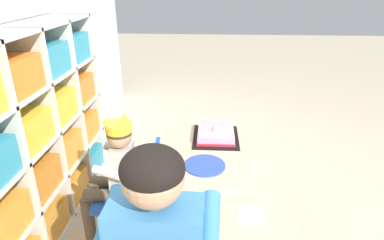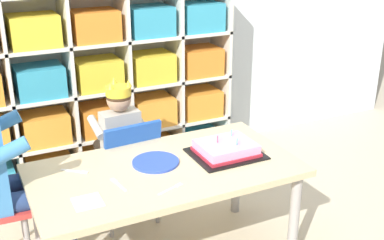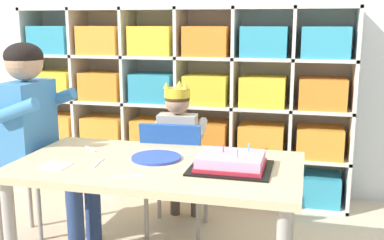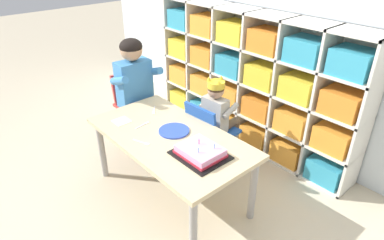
{
  "view_description": "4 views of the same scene",
  "coord_description": "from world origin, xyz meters",
  "px_view_note": "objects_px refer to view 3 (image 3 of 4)",
  "views": [
    {
      "loc": [
        -1.56,
        0.04,
        1.5
      ],
      "look_at": [
        0.23,
        0.14,
        0.71
      ],
      "focal_mm": 30.58,
      "sensor_mm": 36.0,
      "label": 1
    },
    {
      "loc": [
        -0.8,
        -1.94,
        1.62
      ],
      "look_at": [
        0.22,
        0.15,
        0.7
      ],
      "focal_mm": 46.21,
      "sensor_mm": 36.0,
      "label": 2
    },
    {
      "loc": [
        0.63,
        -1.88,
        1.16
      ],
      "look_at": [
        0.15,
        0.04,
        0.74
      ],
      "focal_mm": 43.8,
      "sensor_mm": 36.0,
      "label": 3
    },
    {
      "loc": [
        1.65,
        -1.24,
        1.82
      ],
      "look_at": [
        0.15,
        0.08,
        0.71
      ],
      "focal_mm": 31.39,
      "sensor_mm": 36.0,
      "label": 4
    }
  ],
  "objects_px": {
    "classroom_chair_adult_side": "(23,160)",
    "adult_helper_seated": "(39,122)",
    "classroom_chair_blue": "(175,167)",
    "birthday_cake_on_tray": "(231,163)",
    "paper_plate_stack": "(156,158)",
    "fork_beside_plate_stack": "(99,162)",
    "fork_at_table_front_edge": "(129,176)",
    "activity_table": "(158,176)",
    "child_with_crown": "(179,137)",
    "fork_near_cake_tray": "(91,149)"
  },
  "relations": [
    {
      "from": "classroom_chair_adult_side",
      "to": "adult_helper_seated",
      "type": "height_order",
      "value": "adult_helper_seated"
    },
    {
      "from": "classroom_chair_blue",
      "to": "birthday_cake_on_tray",
      "type": "distance_m",
      "value": 0.61
    },
    {
      "from": "paper_plate_stack",
      "to": "fork_beside_plate_stack",
      "type": "relative_size",
      "value": 1.64
    },
    {
      "from": "fork_at_table_front_edge",
      "to": "fork_beside_plate_stack",
      "type": "bearing_deg",
      "value": -55.06
    },
    {
      "from": "classroom_chair_blue",
      "to": "fork_beside_plate_stack",
      "type": "height_order",
      "value": "classroom_chair_blue"
    },
    {
      "from": "activity_table",
      "to": "fork_beside_plate_stack",
      "type": "xyz_separation_m",
      "value": [
        -0.25,
        -0.06,
        0.06
      ]
    },
    {
      "from": "birthday_cake_on_tray",
      "to": "child_with_crown",
      "type": "bearing_deg",
      "value": 124.38
    },
    {
      "from": "child_with_crown",
      "to": "classroom_chair_adult_side",
      "type": "xyz_separation_m",
      "value": [
        -0.76,
        -0.35,
        -0.08
      ]
    },
    {
      "from": "activity_table",
      "to": "fork_near_cake_tray",
      "type": "relative_size",
      "value": 10.98
    },
    {
      "from": "adult_helper_seated",
      "to": "fork_near_cake_tray",
      "type": "bearing_deg",
      "value": -98.18
    },
    {
      "from": "child_with_crown",
      "to": "fork_near_cake_tray",
      "type": "xyz_separation_m",
      "value": [
        -0.33,
        -0.42,
        0.02
      ]
    },
    {
      "from": "birthday_cake_on_tray",
      "to": "fork_beside_plate_stack",
      "type": "height_order",
      "value": "birthday_cake_on_tray"
    },
    {
      "from": "classroom_chair_adult_side",
      "to": "fork_at_table_front_edge",
      "type": "height_order",
      "value": "classroom_chair_adult_side"
    },
    {
      "from": "birthday_cake_on_tray",
      "to": "fork_at_table_front_edge",
      "type": "bearing_deg",
      "value": -152.66
    },
    {
      "from": "adult_helper_seated",
      "to": "fork_near_cake_tray",
      "type": "xyz_separation_m",
      "value": [
        0.31,
        -0.06,
        -0.11
      ]
    },
    {
      "from": "child_with_crown",
      "to": "fork_beside_plate_stack",
      "type": "relative_size",
      "value": 6.18
    },
    {
      "from": "classroom_chair_adult_side",
      "to": "birthday_cake_on_tray",
      "type": "relative_size",
      "value": 2.1
    },
    {
      "from": "classroom_chair_adult_side",
      "to": "adult_helper_seated",
      "type": "xyz_separation_m",
      "value": [
        0.11,
        -0.0,
        0.21
      ]
    },
    {
      "from": "classroom_chair_blue",
      "to": "adult_helper_seated",
      "type": "height_order",
      "value": "adult_helper_seated"
    },
    {
      "from": "classroom_chair_adult_side",
      "to": "child_with_crown",
      "type": "bearing_deg",
      "value": -62.73
    },
    {
      "from": "fork_near_cake_tray",
      "to": "classroom_chair_blue",
      "type": "bearing_deg",
      "value": -98.94
    },
    {
      "from": "activity_table",
      "to": "fork_near_cake_tray",
      "type": "bearing_deg",
      "value": 160.43
    },
    {
      "from": "classroom_chair_adult_side",
      "to": "activity_table",
      "type": "bearing_deg",
      "value": -101.49
    },
    {
      "from": "birthday_cake_on_tray",
      "to": "fork_near_cake_tray",
      "type": "distance_m",
      "value": 0.73
    },
    {
      "from": "paper_plate_stack",
      "to": "adult_helper_seated",
      "type": "bearing_deg",
      "value": 168.41
    },
    {
      "from": "adult_helper_seated",
      "to": "classroom_chair_blue",
      "type": "bearing_deg",
      "value": -67.05
    },
    {
      "from": "classroom_chair_blue",
      "to": "birthday_cake_on_tray",
      "type": "height_order",
      "value": "classroom_chair_blue"
    },
    {
      "from": "adult_helper_seated",
      "to": "paper_plate_stack",
      "type": "distance_m",
      "value": 0.7
    },
    {
      "from": "activity_table",
      "to": "child_with_crown",
      "type": "distance_m",
      "value": 0.56
    },
    {
      "from": "fork_beside_plate_stack",
      "to": "paper_plate_stack",
      "type": "bearing_deg",
      "value": 108.84
    },
    {
      "from": "child_with_crown",
      "to": "activity_table",
      "type": "bearing_deg",
      "value": 91.93
    },
    {
      "from": "classroom_chair_adult_side",
      "to": "fork_at_table_front_edge",
      "type": "relative_size",
      "value": 5.39
    },
    {
      "from": "classroom_chair_blue",
      "to": "fork_beside_plate_stack",
      "type": "xyz_separation_m",
      "value": [
        -0.2,
        -0.5,
        0.16
      ]
    },
    {
      "from": "child_with_crown",
      "to": "adult_helper_seated",
      "type": "xyz_separation_m",
      "value": [
        -0.65,
        -0.36,
        0.13
      ]
    },
    {
      "from": "classroom_chair_adult_side",
      "to": "fork_beside_plate_stack",
      "type": "bearing_deg",
      "value": -112.7
    },
    {
      "from": "classroom_chair_adult_side",
      "to": "fork_beside_plate_stack",
      "type": "distance_m",
      "value": 0.63
    },
    {
      "from": "paper_plate_stack",
      "to": "fork_near_cake_tray",
      "type": "relative_size",
      "value": 1.97
    },
    {
      "from": "classroom_chair_blue",
      "to": "adult_helper_seated",
      "type": "xyz_separation_m",
      "value": [
        -0.65,
        -0.25,
        0.27
      ]
    },
    {
      "from": "adult_helper_seated",
      "to": "fork_near_cake_tray",
      "type": "relative_size",
      "value": 9.26
    },
    {
      "from": "fork_near_cake_tray",
      "to": "fork_at_table_front_edge",
      "type": "height_order",
      "value": "same"
    },
    {
      "from": "child_with_crown",
      "to": "fork_beside_plate_stack",
      "type": "xyz_separation_m",
      "value": [
        -0.2,
        -0.62,
        0.02
      ]
    },
    {
      "from": "classroom_chair_blue",
      "to": "paper_plate_stack",
      "type": "relative_size",
      "value": 2.9
    },
    {
      "from": "classroom_chair_blue",
      "to": "fork_near_cake_tray",
      "type": "bearing_deg",
      "value": 38.02
    },
    {
      "from": "fork_near_cake_tray",
      "to": "classroom_chair_adult_side",
      "type": "bearing_deg",
      "value": 30.98
    },
    {
      "from": "classroom_chair_blue",
      "to": "fork_near_cake_tray",
      "type": "xyz_separation_m",
      "value": [
        -0.34,
        -0.3,
        0.16
      ]
    },
    {
      "from": "paper_plate_stack",
      "to": "fork_at_table_front_edge",
      "type": "bearing_deg",
      "value": -96.43
    },
    {
      "from": "activity_table",
      "to": "birthday_cake_on_tray",
      "type": "distance_m",
      "value": 0.34
    },
    {
      "from": "adult_helper_seated",
      "to": "activity_table",
      "type": "bearing_deg",
      "value": -103.26
    },
    {
      "from": "paper_plate_stack",
      "to": "birthday_cake_on_tray",
      "type": "bearing_deg",
      "value": -10.15
    },
    {
      "from": "birthday_cake_on_tray",
      "to": "fork_beside_plate_stack",
      "type": "bearing_deg",
      "value": -174.46
    }
  ]
}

